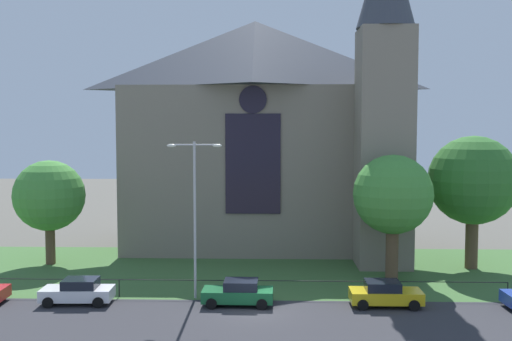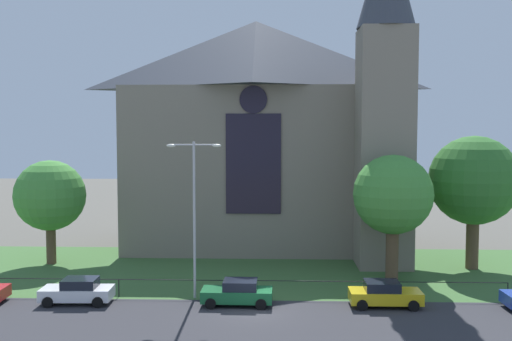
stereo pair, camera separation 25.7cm
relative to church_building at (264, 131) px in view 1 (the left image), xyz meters
name	(u,v)px [view 1 (the left image)]	position (x,y,z in m)	size (l,w,h in m)	color
ground	(260,270)	(-0.11, -9.00, -10.27)	(160.00, 160.00, 0.00)	#56544C
road_asphalt	(256,321)	(-0.11, -21.00, -10.27)	(120.00, 8.00, 0.01)	#2D2D33
grass_verge	(260,276)	(-0.11, -11.00, -10.27)	(120.00, 20.00, 0.01)	#3D6633
church_building	(264,131)	(0.00, 0.00, 0.00)	(23.20, 16.20, 26.00)	gray
iron_railing	(247,283)	(-0.77, -16.50, -9.30)	(32.05, 0.07, 1.13)	black
tree_left_far	(49,196)	(-16.47, -7.53, -4.96)	(5.45, 5.45, 8.08)	brown
tree_right_far	(473,181)	(15.78, -8.08, -3.66)	(6.63, 6.63, 9.99)	brown
tree_right_near	(393,195)	(9.08, -11.82, -4.35)	(5.48, 5.48, 8.73)	brown
streetlamp_near	(195,201)	(-3.98, -16.60, -4.23)	(3.37, 0.26, 9.71)	#B2B2B7
parked_car_white	(78,291)	(-10.87, -17.94, -9.53)	(4.26, 2.14, 1.51)	silver
parked_car_green	(239,293)	(-1.22, -17.97, -9.53)	(4.23, 2.08, 1.51)	#196033
parked_car_yellow	(385,294)	(7.46, -17.95, -9.53)	(4.21, 2.03, 1.51)	gold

